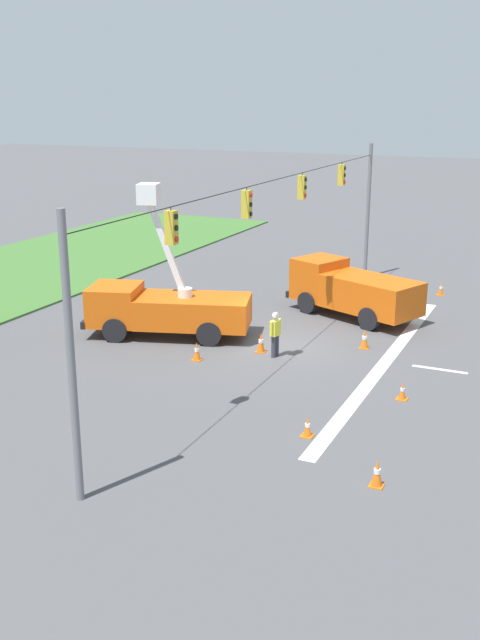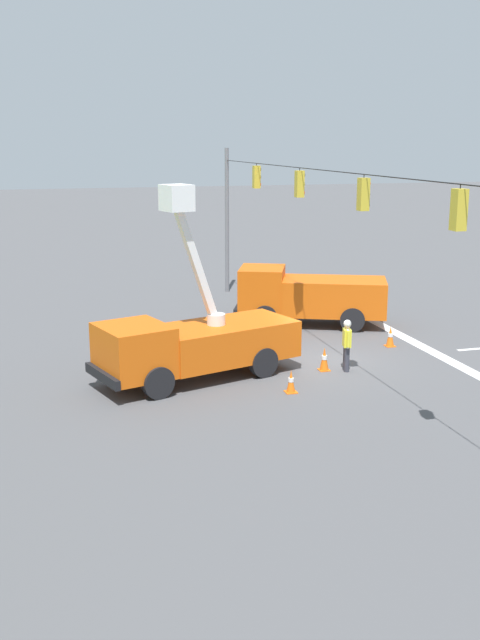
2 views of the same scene
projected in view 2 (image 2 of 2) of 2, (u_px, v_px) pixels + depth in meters
ground_plane at (321, 362)px, 26.25m from camera, size 200.00×200.00×0.00m
lane_markings at (469, 349)px, 27.79m from camera, size 17.60×15.25×0.01m
signal_gantry at (325, 232)px, 25.11m from camera, size 26.20×0.33×7.20m
utility_truck_bucket_lift at (193, 341)px, 24.08m from camera, size 4.25×7.13×6.27m
utility_truck_support_near at (308, 295)px, 31.28m from camera, size 4.48×6.60×2.39m
road_worker at (347, 342)px, 24.99m from camera, size 0.64×0.33×1.77m
traffic_cone_foreground_left at (291, 382)px, 22.99m from camera, size 0.36×0.36×0.72m
traffic_cone_near_bucket at (324, 359)px, 25.18m from camera, size 0.36×0.36×0.80m
traffic_cone_lane_edge_a at (390, 336)px, 28.12m from camera, size 0.36×0.36×0.78m
traffic_cone_lane_edge_b at (325, 289)px, 37.46m from camera, size 0.36×0.36×0.68m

